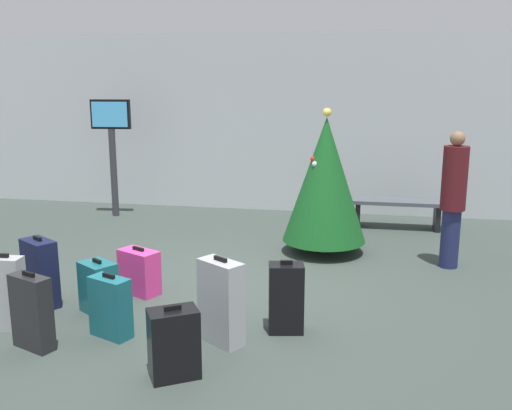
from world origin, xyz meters
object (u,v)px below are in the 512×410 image
(suitcase_5, at_px, (139,272))
(suitcase_2, at_px, (221,302))
(suitcase_3, at_px, (110,307))
(suitcase_0, at_px, (6,293))
(suitcase_6, at_px, (32,312))
(suitcase_8, at_px, (174,344))
(holiday_tree, at_px, (325,180))
(traveller_0, at_px, (453,196))
(suitcase_4, at_px, (40,273))
(waiting_bench, at_px, (397,207))
(suitcase_1, at_px, (99,287))
(flight_info_kiosk, at_px, (112,139))
(suitcase_7, at_px, (286,298))

(suitcase_5, bearing_deg, suitcase_2, -40.13)
(suitcase_3, bearing_deg, suitcase_0, -178.17)
(suitcase_6, xyz_separation_m, suitcase_8, (1.44, -0.25, -0.05))
(holiday_tree, xyz_separation_m, traveller_0, (1.67, -0.34, -0.10))
(suitcase_4, bearing_deg, suitcase_3, -27.73)
(suitcase_4, bearing_deg, waiting_bench, 46.17)
(suitcase_0, distance_m, suitcase_8, 2.01)
(holiday_tree, xyz_separation_m, suitcase_4, (-2.87, -2.56, -0.68))
(suitcase_2, distance_m, suitcase_4, 2.20)
(suitcase_1, xyz_separation_m, suitcase_4, (-0.69, 0.04, 0.10))
(suitcase_3, xyz_separation_m, suitcase_6, (-0.59, -0.36, 0.05))
(suitcase_0, xyz_separation_m, suitcase_5, (0.91, 1.15, -0.11))
(traveller_0, distance_m, suitcase_8, 4.34)
(suitcase_3, bearing_deg, suitcase_5, 98.51)
(flight_info_kiosk, distance_m, suitcase_7, 5.72)
(suitcase_0, distance_m, suitcase_6, 0.58)
(traveller_0, height_order, suitcase_3, traveller_0)
(suitcase_7, bearing_deg, suitcase_6, -160.48)
(suitcase_6, height_order, suitcase_8, suitcase_6)
(suitcase_8, bearing_deg, suitcase_2, 71.85)
(suitcase_1, xyz_separation_m, suitcase_2, (1.45, -0.45, 0.13))
(suitcase_1, bearing_deg, suitcase_7, -2.72)
(holiday_tree, bearing_deg, suitcase_8, -104.30)
(suitcase_4, bearing_deg, flight_info_kiosk, 103.86)
(traveller_0, relative_size, suitcase_1, 3.05)
(suitcase_1, bearing_deg, suitcase_2, -17.24)
(waiting_bench, bearing_deg, flight_info_kiosk, -179.67)
(suitcase_5, bearing_deg, waiting_bench, 49.43)
(suitcase_4, bearing_deg, suitcase_6, -62.81)
(holiday_tree, height_order, suitcase_6, holiday_tree)
(flight_info_kiosk, bearing_deg, suitcase_8, -60.99)
(suitcase_1, bearing_deg, holiday_tree, 50.07)
(traveller_0, xyz_separation_m, suitcase_8, (-2.62, -3.39, -0.65))
(suitcase_5, relative_size, suitcase_7, 0.76)
(traveller_0, height_order, suitcase_2, traveller_0)
(flight_info_kiosk, height_order, suitcase_2, flight_info_kiosk)
(suitcase_5, height_order, suitcase_8, suitcase_8)
(flight_info_kiosk, xyz_separation_m, suitcase_0, (1.00, -4.69, -1.02))
(suitcase_5, distance_m, suitcase_6, 1.54)
(waiting_bench, height_order, suitcase_5, suitcase_5)
(suitcase_7, relative_size, suitcase_8, 1.15)
(suitcase_7, xyz_separation_m, suitcase_8, (-0.79, -1.04, -0.05))
(suitcase_3, bearing_deg, flight_info_kiosk, 114.06)
(suitcase_5, distance_m, suitcase_8, 2.01)
(flight_info_kiosk, bearing_deg, suitcase_2, -55.51)
(suitcase_7, bearing_deg, suitcase_1, 177.28)
(flight_info_kiosk, height_order, suitcase_7, flight_info_kiosk)
(waiting_bench, xyz_separation_m, suitcase_2, (-1.82, -4.61, 0.03))
(suitcase_0, relative_size, suitcase_4, 0.99)
(suitcase_1, bearing_deg, suitcase_0, -141.53)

